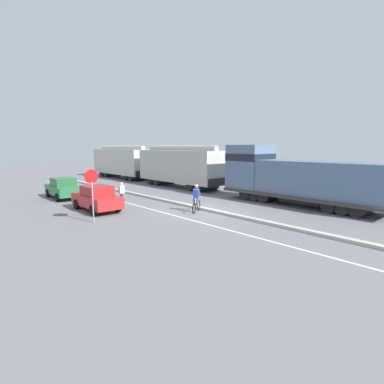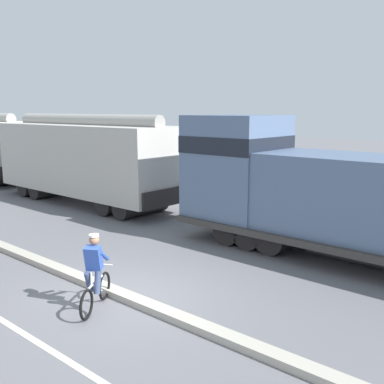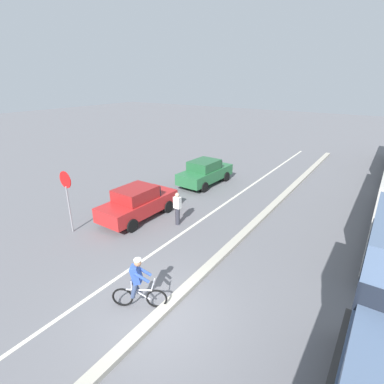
{
  "view_description": "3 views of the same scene",
  "coord_description": "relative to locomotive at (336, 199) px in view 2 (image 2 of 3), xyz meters",
  "views": [
    {
      "loc": [
        -13.37,
        -13.45,
        4.08
      ],
      "look_at": [
        -0.08,
        1.1,
        1.07
      ],
      "focal_mm": 28.0,
      "sensor_mm": 36.0,
      "label": 1
    },
    {
      "loc": [
        -6.47,
        -7.78,
        4.38
      ],
      "look_at": [
        3.46,
        0.75,
        1.97
      ],
      "focal_mm": 42.0,
      "sensor_mm": 36.0,
      "label": 2
    },
    {
      "loc": [
        4.7,
        -5.24,
        6.62
      ],
      "look_at": [
        -3.76,
        7.27,
        0.82
      ],
      "focal_mm": 28.0,
      "sensor_mm": 36.0,
      "label": 3
    }
  ],
  "objects": [
    {
      "name": "locomotive",
      "position": [
        0.0,
        0.0,
        0.0
      ],
      "size": [
        3.1,
        11.61,
        4.2
      ],
      "color": "slate",
      "rests_on": "ground"
    },
    {
      "name": "ground_plane",
      "position": [
        -6.1,
        2.55,
        -1.8
      ],
      "size": [
        120.0,
        120.0,
        0.0
      ],
      "primitive_type": "plane",
      "color": "slate"
    },
    {
      "name": "hopper_car_lead",
      "position": [
        0.0,
        12.16,
        0.28
      ],
      "size": [
        2.9,
        10.6,
        4.18
      ],
      "color": "#B3B1A9",
      "rests_on": "ground"
    },
    {
      "name": "cyclist",
      "position": [
        -6.87,
        2.5,
        -0.98
      ],
      "size": [
        1.5,
        0.92,
        1.71
      ],
      "color": "black",
      "rests_on": "ground"
    }
  ]
}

